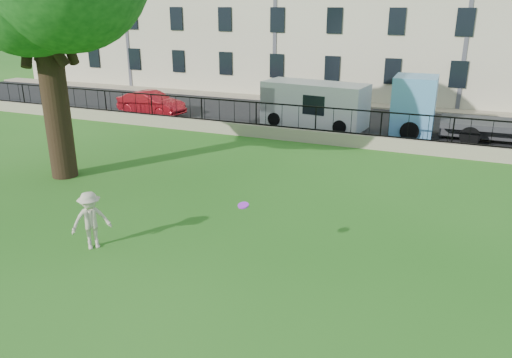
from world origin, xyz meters
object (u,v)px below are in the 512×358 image
at_px(man, 91,220).
at_px(frisbee, 243,205).
at_px(red_sedan, 151,103).
at_px(white_van, 315,104).
at_px(blue_truck, 468,110).

height_order(man, frisbee, frisbee).
xyz_separation_m(red_sedan, white_van, (9.63, 1.00, 0.47)).
distance_m(frisbee, red_sedan, 18.92).
bearing_deg(white_van, red_sedan, -166.51).
xyz_separation_m(man, white_van, (1.47, 16.08, 0.35)).
height_order(man, red_sedan, man).
height_order(frisbee, white_van, white_van).
height_order(red_sedan, blue_truck, blue_truck).
xyz_separation_m(man, blue_truck, (9.00, 16.03, 0.66)).
bearing_deg(man, red_sedan, 69.38).
bearing_deg(man, blue_truck, 11.64).
bearing_deg(red_sedan, frisbee, -132.87).
distance_m(man, white_van, 16.15).
height_order(white_van, blue_truck, blue_truck).
bearing_deg(white_van, blue_truck, 7.22).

